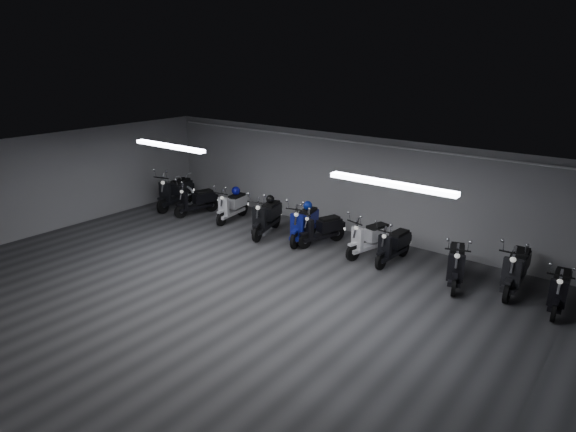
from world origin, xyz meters
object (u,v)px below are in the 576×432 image
Objects in this scene: scooter_1 at (196,196)px; bicycle at (173,184)px; scooter_9 at (517,263)px; scooter_5 at (321,224)px; helmet_1 at (236,191)px; helmet_2 at (308,206)px; scooter_2 at (232,201)px; scooter_10 at (561,283)px; scooter_6 at (369,233)px; scooter_0 at (175,187)px; scooter_7 at (394,240)px; scooter_3 at (266,211)px; scooter_8 at (457,258)px; scooter_4 at (304,218)px; helmet_0 at (270,199)px.

scooter_1 is 0.82× the size of bicycle.
scooter_5 is at bearing -179.50° from scooter_9.
scooter_9 is at bearing 17.91° from scooter_1.
helmet_1 is 1.06× the size of helmet_2.
scooter_10 is at bearing -8.44° from scooter_2.
scooter_1 reaches higher than helmet_2.
scooter_6 is at bearing 173.49° from scooter_10.
scooter_9 reaches higher than scooter_1.
scooter_0 reaches higher than scooter_2.
scooter_0 is 0.98× the size of bicycle.
scooter_7 is 3.69m from scooter_10.
bicycle is 2.98m from helmet_1.
scooter_5 is 5.75m from scooter_10.
helmet_2 is at bearing 8.44° from scooter_3.
scooter_10 is at bearing -21.36° from scooter_9.
bicycle reaches higher than scooter_2.
scooter_8 is 1.22m from scooter_9.
scooter_5 is (4.61, 0.29, -0.02)m from scooter_1.
scooter_6 is at bearing -7.11° from scooter_4.
scooter_5 is 2.07m from scooter_7.
scooter_8 is 4.31m from helmet_2.
scooter_7 is 0.88× the size of scooter_9.
bicycle is 8.00× the size of helmet_2.
scooter_4 is (5.17, 0.16, -0.06)m from scooter_0.
scooter_0 is 0.75m from bicycle.
scooter_5 reaches higher than scooter_10.
scooter_8 is at bearing -13.79° from scooter_3.
scooter_2 is at bearing 179.26° from scooter_9.
scooter_10 is (6.28, 0.03, -0.08)m from scooter_4.
scooter_3 reaches higher than bicycle.
scooter_4 is 5.38m from scooter_9.
helmet_2 is at bearing 178.29° from scooter_9.
scooter_6 is (1.38, 0.12, 0.03)m from scooter_5.
helmet_1 is (-1.60, 0.27, -0.08)m from helmet_0.
scooter_4 is at bearing 160.33° from scooter_8.
scooter_0 is 1.13× the size of scooter_8.
scooter_7 is at bearing -1.99° from helmet_2.
scooter_3 reaches higher than scooter_8.
scooter_7 is (0.69, -0.04, -0.02)m from scooter_6.
helmet_1 is (-8.17, -0.05, 0.21)m from scooter_9.
scooter_8 is (1.64, -0.24, 0.04)m from scooter_7.
scooter_9 is (4.84, 0.27, 0.09)m from scooter_5.
scooter_4 is at bearing -5.79° from helmet_1.
scooter_10 is at bearing -12.51° from scooter_4.
bicycle is at bearing 159.50° from scooter_8.
scooter_3 reaches higher than scooter_7.
scooter_10 is at bearing 1.86° from scooter_7.
scooter_3 is at bearing -74.68° from helmet_0.
helmet_2 is at bearing -178.28° from scooter_7.
scooter_9 is (2.77, 0.19, 0.08)m from scooter_7.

